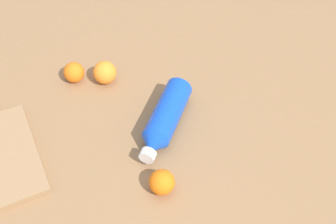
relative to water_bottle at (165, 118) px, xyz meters
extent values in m
plane|color=olive|center=(0.00, -0.03, -0.04)|extent=(2.40, 2.40, 0.00)
cylinder|color=blue|center=(0.02, -0.01, 0.00)|extent=(0.21, 0.16, 0.07)
cone|color=blue|center=(-0.08, 0.05, 0.00)|extent=(0.07, 0.08, 0.07)
cylinder|color=white|center=(-0.11, 0.06, 0.00)|extent=(0.04, 0.05, 0.04)
sphere|color=orange|center=(0.23, 0.23, -0.01)|extent=(0.06, 0.06, 0.06)
sphere|color=orange|center=(-0.19, 0.04, -0.01)|extent=(0.06, 0.06, 0.06)
sphere|color=orange|center=(0.21, 0.14, 0.00)|extent=(0.07, 0.07, 0.07)
cube|color=#99724C|center=(-0.02, 0.41, -0.03)|extent=(0.33, 0.22, 0.02)
camera|label=1|loc=(-0.73, 0.13, 0.86)|focal=45.94mm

